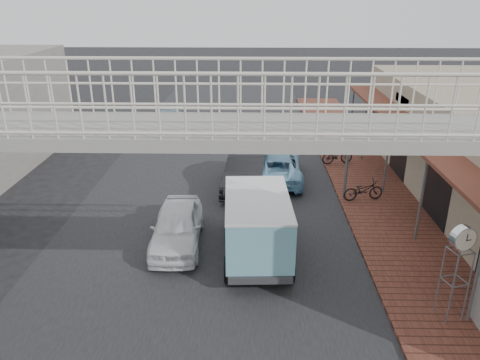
{
  "coord_description": "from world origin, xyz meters",
  "views": [
    {
      "loc": [
        1.53,
        -12.53,
        7.54
      ],
      "look_at": [
        1.18,
        1.82,
        1.8
      ],
      "focal_mm": 35.0,
      "sensor_mm": 36.0,
      "label": 1
    }
  ],
  "objects_px": {
    "angkot_far": "(168,124)",
    "angkot_van": "(257,218)",
    "dark_sedan": "(247,171)",
    "street_clock": "(462,243)",
    "motorcycle_near": "(363,190)",
    "angkot_curb": "(277,166)",
    "motorcycle_far": "(337,155)",
    "white_hatchback": "(177,226)",
    "arrow_sign": "(368,130)"
  },
  "relations": [
    {
      "from": "angkot_far",
      "to": "angkot_van",
      "type": "height_order",
      "value": "angkot_van"
    },
    {
      "from": "angkot_van",
      "to": "dark_sedan",
      "type": "bearing_deg",
      "value": 91.27
    },
    {
      "from": "angkot_far",
      "to": "street_clock",
      "type": "bearing_deg",
      "value": -64.57
    },
    {
      "from": "street_clock",
      "to": "angkot_far",
      "type": "bearing_deg",
      "value": 104.0
    },
    {
      "from": "motorcycle_near",
      "to": "street_clock",
      "type": "xyz_separation_m",
      "value": [
        0.57,
        -7.02,
        1.66
      ]
    },
    {
      "from": "angkot_curb",
      "to": "angkot_van",
      "type": "bearing_deg",
      "value": 82.92
    },
    {
      "from": "dark_sedan",
      "to": "motorcycle_far",
      "type": "distance_m",
      "value": 5.01
    },
    {
      "from": "white_hatchback",
      "to": "motorcycle_near",
      "type": "bearing_deg",
      "value": 25.0
    },
    {
      "from": "arrow_sign",
      "to": "angkot_curb",
      "type": "bearing_deg",
      "value": 126.35
    },
    {
      "from": "white_hatchback",
      "to": "motorcycle_far",
      "type": "height_order",
      "value": "white_hatchback"
    },
    {
      "from": "motorcycle_near",
      "to": "street_clock",
      "type": "distance_m",
      "value": 7.24
    },
    {
      "from": "arrow_sign",
      "to": "angkot_far",
      "type": "bearing_deg",
      "value": 112.7
    },
    {
      "from": "motorcycle_near",
      "to": "street_clock",
      "type": "height_order",
      "value": "street_clock"
    },
    {
      "from": "angkot_curb",
      "to": "motorcycle_near",
      "type": "bearing_deg",
      "value": 145.08
    },
    {
      "from": "angkot_van",
      "to": "motorcycle_far",
      "type": "height_order",
      "value": "angkot_van"
    },
    {
      "from": "dark_sedan",
      "to": "angkot_van",
      "type": "height_order",
      "value": "angkot_van"
    },
    {
      "from": "white_hatchback",
      "to": "arrow_sign",
      "type": "distance_m",
      "value": 8.08
    },
    {
      "from": "street_clock",
      "to": "arrow_sign",
      "type": "bearing_deg",
      "value": 76.88
    },
    {
      "from": "motorcycle_far",
      "to": "white_hatchback",
      "type": "bearing_deg",
      "value": 126.6
    },
    {
      "from": "dark_sedan",
      "to": "angkot_far",
      "type": "height_order",
      "value": "dark_sedan"
    },
    {
      "from": "dark_sedan",
      "to": "angkot_curb",
      "type": "bearing_deg",
      "value": 42.12
    },
    {
      "from": "dark_sedan",
      "to": "angkot_curb",
      "type": "relative_size",
      "value": 0.99
    },
    {
      "from": "motorcycle_far",
      "to": "angkot_van",
      "type": "bearing_deg",
      "value": 141.68
    },
    {
      "from": "white_hatchback",
      "to": "arrow_sign",
      "type": "bearing_deg",
      "value": 27.99
    },
    {
      "from": "motorcycle_near",
      "to": "angkot_curb",
      "type": "bearing_deg",
      "value": 42.23
    },
    {
      "from": "motorcycle_far",
      "to": "street_clock",
      "type": "height_order",
      "value": "street_clock"
    },
    {
      "from": "arrow_sign",
      "to": "street_clock",
      "type": "bearing_deg",
      "value": -110.41
    },
    {
      "from": "angkot_far",
      "to": "angkot_van",
      "type": "xyz_separation_m",
      "value": [
        4.88,
        -13.11,
        0.67
      ]
    },
    {
      "from": "dark_sedan",
      "to": "angkot_far",
      "type": "distance_m",
      "value": 8.84
    },
    {
      "from": "angkot_far",
      "to": "motorcycle_near",
      "type": "xyz_separation_m",
      "value": [
        9.03,
        -9.02,
        -0.12
      ]
    },
    {
      "from": "angkot_van",
      "to": "motorcycle_near",
      "type": "distance_m",
      "value": 5.87
    },
    {
      "from": "angkot_far",
      "to": "dark_sedan",
      "type": "bearing_deg",
      "value": -64.72
    },
    {
      "from": "motorcycle_near",
      "to": "motorcycle_far",
      "type": "relative_size",
      "value": 1.05
    },
    {
      "from": "dark_sedan",
      "to": "white_hatchback",
      "type": "bearing_deg",
      "value": -106.8
    },
    {
      "from": "angkot_far",
      "to": "motorcycle_near",
      "type": "relative_size",
      "value": 2.79
    },
    {
      "from": "motorcycle_near",
      "to": "arrow_sign",
      "type": "distance_m",
      "value": 2.29
    },
    {
      "from": "angkot_van",
      "to": "motorcycle_far",
      "type": "bearing_deg",
      "value": 62.35
    },
    {
      "from": "white_hatchback",
      "to": "angkot_curb",
      "type": "xyz_separation_m",
      "value": [
        3.48,
        5.77,
        -0.04
      ]
    },
    {
      "from": "angkot_van",
      "to": "street_clock",
      "type": "bearing_deg",
      "value": -34.45
    },
    {
      "from": "dark_sedan",
      "to": "arrow_sign",
      "type": "xyz_separation_m",
      "value": [
        4.58,
        -0.93,
        2.03
      ]
    },
    {
      "from": "angkot_far",
      "to": "street_clock",
      "type": "xyz_separation_m",
      "value": [
        9.6,
        -16.04,
        1.54
      ]
    },
    {
      "from": "street_clock",
      "to": "arrow_sign",
      "type": "height_order",
      "value": "arrow_sign"
    },
    {
      "from": "angkot_curb",
      "to": "street_clock",
      "type": "distance_m",
      "value": 10.21
    },
    {
      "from": "white_hatchback",
      "to": "angkot_curb",
      "type": "distance_m",
      "value": 6.73
    },
    {
      "from": "angkot_far",
      "to": "angkot_curb",
      "type": "bearing_deg",
      "value": -54.31
    },
    {
      "from": "angkot_curb",
      "to": "arrow_sign",
      "type": "bearing_deg",
      "value": 151.87
    },
    {
      "from": "angkot_far",
      "to": "angkot_van",
      "type": "relative_size",
      "value": 1.03
    },
    {
      "from": "white_hatchback",
      "to": "angkot_far",
      "type": "relative_size",
      "value": 0.87
    },
    {
      "from": "motorcycle_near",
      "to": "arrow_sign",
      "type": "bearing_deg",
      "value": -20.01
    },
    {
      "from": "angkot_curb",
      "to": "angkot_far",
      "type": "height_order",
      "value": "angkot_far"
    }
  ]
}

